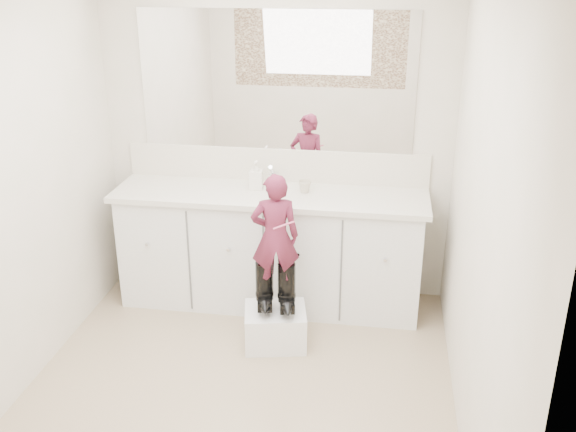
# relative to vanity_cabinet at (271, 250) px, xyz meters

# --- Properties ---
(floor) EXTENTS (3.00, 3.00, 0.00)m
(floor) POSITION_rel_vanity_cabinet_xyz_m (0.00, -1.23, -0.42)
(floor) COLOR #938160
(floor) RESTS_ON ground
(wall_back) EXTENTS (2.60, 0.00, 2.60)m
(wall_back) POSITION_rel_vanity_cabinet_xyz_m (0.00, 0.27, 0.77)
(wall_back) COLOR beige
(wall_back) RESTS_ON floor
(wall_front) EXTENTS (2.60, 0.00, 2.60)m
(wall_front) POSITION_rel_vanity_cabinet_xyz_m (0.00, -2.73, 0.77)
(wall_front) COLOR beige
(wall_front) RESTS_ON floor
(wall_left) EXTENTS (0.00, 3.00, 3.00)m
(wall_left) POSITION_rel_vanity_cabinet_xyz_m (-1.30, -1.23, 0.78)
(wall_left) COLOR beige
(wall_left) RESTS_ON floor
(wall_right) EXTENTS (0.00, 3.00, 3.00)m
(wall_right) POSITION_rel_vanity_cabinet_xyz_m (1.30, -1.23, 0.78)
(wall_right) COLOR beige
(wall_right) RESTS_ON floor
(vanity_cabinet) EXTENTS (2.20, 0.55, 0.85)m
(vanity_cabinet) POSITION_rel_vanity_cabinet_xyz_m (0.00, 0.00, 0.00)
(vanity_cabinet) COLOR silver
(vanity_cabinet) RESTS_ON floor
(countertop) EXTENTS (2.28, 0.58, 0.04)m
(countertop) POSITION_rel_vanity_cabinet_xyz_m (0.00, -0.01, 0.45)
(countertop) COLOR beige
(countertop) RESTS_ON vanity_cabinet
(backsplash) EXTENTS (2.28, 0.03, 0.25)m
(backsplash) POSITION_rel_vanity_cabinet_xyz_m (0.00, 0.26, 0.59)
(backsplash) COLOR beige
(backsplash) RESTS_ON countertop
(mirror) EXTENTS (2.00, 0.02, 1.00)m
(mirror) POSITION_rel_vanity_cabinet_xyz_m (0.00, 0.26, 1.22)
(mirror) COLOR white
(mirror) RESTS_ON wall_back
(dot_panel) EXTENTS (2.00, 0.01, 1.20)m
(dot_panel) POSITION_rel_vanity_cabinet_xyz_m (0.00, -2.71, 1.22)
(dot_panel) COLOR #472819
(dot_panel) RESTS_ON wall_front
(faucet) EXTENTS (0.08, 0.08, 0.10)m
(faucet) POSITION_rel_vanity_cabinet_xyz_m (0.00, 0.15, 0.52)
(faucet) COLOR silver
(faucet) RESTS_ON countertop
(cup) EXTENTS (0.10, 0.10, 0.09)m
(cup) POSITION_rel_vanity_cabinet_xyz_m (0.25, 0.04, 0.51)
(cup) COLOR beige
(cup) RESTS_ON countertop
(soap_bottle) EXTENTS (0.10, 0.10, 0.21)m
(soap_bottle) POSITION_rel_vanity_cabinet_xyz_m (-0.11, 0.06, 0.57)
(soap_bottle) COLOR silver
(soap_bottle) RESTS_ON countertop
(step_stool) EXTENTS (0.47, 0.41, 0.26)m
(step_stool) POSITION_rel_vanity_cabinet_xyz_m (0.13, -0.58, -0.29)
(step_stool) COLOR white
(step_stool) RESTS_ON floor
(boot_left) EXTENTS (0.17, 0.25, 0.34)m
(boot_left) POSITION_rel_vanity_cabinet_xyz_m (0.06, -0.56, 0.01)
(boot_left) COLOR black
(boot_left) RESTS_ON step_stool
(boot_right) EXTENTS (0.17, 0.25, 0.34)m
(boot_right) POSITION_rel_vanity_cabinet_xyz_m (0.21, -0.56, 0.01)
(boot_right) COLOR black
(boot_right) RESTS_ON step_stool
(toddler) EXTENTS (0.35, 0.26, 0.86)m
(toddler) POSITION_rel_vanity_cabinet_xyz_m (0.13, -0.56, 0.37)
(toddler) COLOR #962E54
(toddler) RESTS_ON step_stool
(toothbrush) EXTENTS (0.14, 0.04, 0.06)m
(toothbrush) POSITION_rel_vanity_cabinet_xyz_m (0.20, -0.64, 0.49)
(toothbrush) COLOR #E1577E
(toothbrush) RESTS_ON toddler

